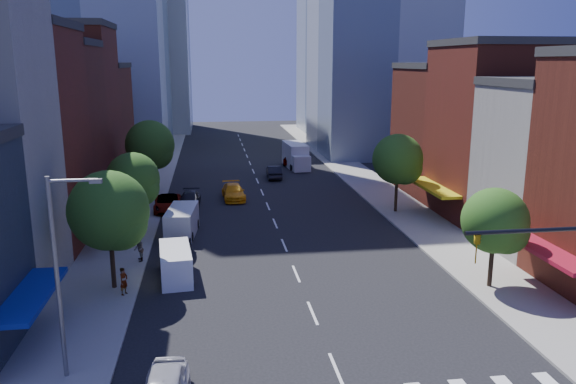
% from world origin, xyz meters
% --- Properties ---
extents(ground, '(220.00, 220.00, 0.00)m').
position_xyz_m(ground, '(0.00, 0.00, 0.00)').
color(ground, black).
rests_on(ground, ground).
extents(sidewalk_left, '(5.00, 120.00, 0.15)m').
position_xyz_m(sidewalk_left, '(-12.50, 40.00, 0.07)').
color(sidewalk_left, gray).
rests_on(sidewalk_left, ground).
extents(sidewalk_right, '(5.00, 120.00, 0.15)m').
position_xyz_m(sidewalk_right, '(12.50, 40.00, 0.07)').
color(sidewalk_right, gray).
rests_on(sidewalk_right, ground).
extents(bldg_left_3, '(12.00, 8.00, 15.00)m').
position_xyz_m(bldg_left_3, '(-21.00, 29.00, 7.50)').
color(bldg_left_3, '#582016').
rests_on(bldg_left_3, ground).
extents(bldg_left_4, '(12.00, 9.00, 17.00)m').
position_xyz_m(bldg_left_4, '(-21.00, 37.50, 8.50)').
color(bldg_left_4, maroon).
rests_on(bldg_left_4, ground).
extents(bldg_left_5, '(12.00, 10.00, 13.00)m').
position_xyz_m(bldg_left_5, '(-21.00, 47.00, 6.50)').
color(bldg_left_5, '#582016').
rests_on(bldg_left_5, ground).
extents(bldg_right_1, '(12.00, 8.00, 12.00)m').
position_xyz_m(bldg_right_1, '(21.00, 15.00, 6.00)').
color(bldg_right_1, beige).
rests_on(bldg_right_1, ground).
extents(bldg_right_2, '(12.00, 10.00, 15.00)m').
position_xyz_m(bldg_right_2, '(21.00, 24.00, 7.50)').
color(bldg_right_2, maroon).
rests_on(bldg_right_2, ground).
extents(bldg_right_3, '(12.00, 10.00, 13.00)m').
position_xyz_m(bldg_right_3, '(21.00, 34.00, 6.50)').
color(bldg_right_3, '#582016').
rests_on(bldg_right_3, ground).
extents(streetlight, '(2.25, 0.25, 9.00)m').
position_xyz_m(streetlight, '(-11.81, 1.00, 5.28)').
color(streetlight, slate).
rests_on(streetlight, sidewalk_left).
extents(tree_left_near, '(4.80, 4.80, 7.30)m').
position_xyz_m(tree_left_near, '(-11.35, 10.92, 4.87)').
color(tree_left_near, black).
rests_on(tree_left_near, sidewalk_left).
extents(tree_left_mid, '(4.20, 4.20, 6.65)m').
position_xyz_m(tree_left_mid, '(-11.35, 21.92, 4.53)').
color(tree_left_mid, black).
rests_on(tree_left_mid, sidewalk_left).
extents(tree_left_far, '(5.00, 5.00, 7.75)m').
position_xyz_m(tree_left_far, '(-11.35, 35.92, 5.20)').
color(tree_left_far, black).
rests_on(tree_left_far, sidewalk_left).
extents(tree_right_near, '(4.00, 4.00, 6.20)m').
position_xyz_m(tree_right_near, '(11.65, 7.92, 4.19)').
color(tree_right_near, black).
rests_on(tree_right_near, sidewalk_right).
extents(tree_right_far, '(4.60, 4.60, 7.20)m').
position_xyz_m(tree_right_far, '(11.65, 25.92, 4.86)').
color(tree_right_far, black).
rests_on(tree_right_far, sidewalk_right).
extents(parked_car_second, '(1.69, 4.13, 1.33)m').
position_xyz_m(parked_car_second, '(-7.84, 16.01, 0.67)').
color(parked_car_second, black).
rests_on(parked_car_second, ground).
extents(parked_car_third, '(2.77, 5.52, 1.50)m').
position_xyz_m(parked_car_third, '(-9.50, 29.55, 0.75)').
color(parked_car_third, '#999999').
rests_on(parked_car_third, ground).
extents(parked_car_rear, '(2.14, 4.82, 1.37)m').
position_xyz_m(parked_car_rear, '(-7.50, 31.01, 0.69)').
color(parked_car_rear, black).
rests_on(parked_car_rear, ground).
extents(cargo_van_near, '(2.37, 4.94, 2.03)m').
position_xyz_m(cargo_van_near, '(-7.81, 12.23, 1.01)').
color(cargo_van_near, white).
rests_on(cargo_van_near, ground).
extents(cargo_van_far, '(2.65, 5.47, 2.25)m').
position_xyz_m(cargo_van_far, '(-7.84, 21.63, 1.11)').
color(cargo_van_far, silver).
rests_on(cargo_van_far, ground).
extents(taxi, '(2.42, 5.33, 1.52)m').
position_xyz_m(taxi, '(-3.17, 33.35, 0.76)').
color(taxi, '#FFA40D').
rests_on(taxi, ground).
extents(traffic_car_oncoming, '(1.74, 4.66, 1.52)m').
position_xyz_m(traffic_car_oncoming, '(2.13, 43.29, 0.76)').
color(traffic_car_oncoming, black).
rests_on(traffic_car_oncoming, ground).
extents(traffic_car_far, '(2.14, 4.43, 1.46)m').
position_xyz_m(traffic_car_far, '(5.22, 52.11, 0.73)').
color(traffic_car_far, '#999999').
rests_on(traffic_car_far, ground).
extents(box_truck, '(2.80, 7.98, 3.17)m').
position_xyz_m(box_truck, '(5.82, 49.98, 1.50)').
color(box_truck, silver).
rests_on(box_truck, ground).
extents(pedestrian_near, '(0.65, 0.72, 1.66)m').
position_xyz_m(pedestrian_near, '(-10.72, 9.79, 0.98)').
color(pedestrian_near, '#999999').
rests_on(pedestrian_near, sidewalk_left).
extents(pedestrian_far, '(0.78, 0.94, 1.77)m').
position_xyz_m(pedestrian_far, '(-10.50, 15.51, 1.03)').
color(pedestrian_far, '#999999').
rests_on(pedestrian_far, sidewalk_left).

